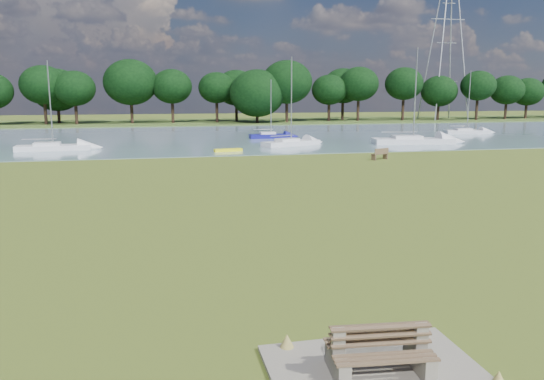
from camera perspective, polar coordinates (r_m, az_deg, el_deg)
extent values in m
plane|color=brown|center=(23.86, -2.12, -2.76)|extent=(220.00, 220.00, 0.00)
cube|color=slate|center=(65.21, -8.67, 5.63)|extent=(220.00, 40.00, 0.10)
cube|color=#4C6626|center=(95.10, -9.84, 7.13)|extent=(220.00, 20.00, 0.40)
cube|color=gray|center=(11.16, 11.37, -18.91)|extent=(4.20, 3.20, 0.10)
cube|color=gray|center=(10.81, 7.07, -18.05)|extent=(0.34, 1.17, 0.48)
cube|color=gray|center=(10.61, 7.12, -15.97)|extent=(0.26, 0.22, 0.60)
cube|color=gray|center=(11.29, 15.58, -17.06)|extent=(0.34, 1.17, 0.48)
cube|color=gray|center=(11.10, 15.70, -15.04)|extent=(0.26, 0.22, 0.60)
cube|color=brown|center=(10.60, 12.13, -17.28)|extent=(2.01, 0.61, 0.04)
cube|color=brown|center=(10.69, 11.70, -15.05)|extent=(1.98, 0.32, 0.48)
cube|color=brown|center=(11.22, 10.87, -15.60)|extent=(2.01, 0.61, 0.04)
cube|color=brown|center=(10.84, 11.40, -14.66)|extent=(1.98, 0.32, 0.48)
cube|color=brown|center=(43.62, 10.88, 3.47)|extent=(0.25, 0.46, 0.47)
cube|color=brown|center=(44.58, 12.09, 3.57)|extent=(0.25, 0.46, 0.47)
cube|color=brown|center=(44.07, 11.51, 3.82)|extent=(1.60, 1.02, 0.05)
cube|color=brown|center=(43.91, 11.71, 4.12)|extent=(1.44, 0.64, 0.46)
cube|color=#FFFB16|center=(48.86, -4.74, 4.30)|extent=(2.65, 0.97, 0.26)
cylinder|color=#9EA2A9|center=(104.46, 17.81, 14.96)|extent=(0.23, 0.23, 28.29)
cylinder|color=#9EA2A9|center=(106.73, 19.97, 14.74)|extent=(0.23, 0.23, 28.29)
cylinder|color=#9EA2A9|center=(108.38, 16.59, 14.85)|extent=(0.23, 0.23, 28.29)
cylinder|color=#9EA2A9|center=(110.58, 18.70, 14.64)|extent=(0.23, 0.23, 28.29)
cube|color=#9EA2A9|center=(107.94, 18.41, 17.04)|extent=(6.75, 0.14, 0.14)
cylinder|color=black|center=(92.88, -24.21, 7.52)|extent=(0.48, 0.48, 3.63)
ellipsoid|color=black|center=(92.81, -24.42, 10.25)|extent=(6.66, 6.66, 5.66)
cylinder|color=black|center=(91.70, -19.90, 7.88)|extent=(0.48, 0.48, 3.90)
ellipsoid|color=black|center=(91.65, -20.09, 10.85)|extent=(7.61, 7.61, 6.47)
cylinder|color=black|center=(91.07, -15.48, 7.85)|extent=(0.48, 0.48, 3.08)
ellipsoid|color=black|center=(90.99, -15.60, 10.22)|extent=(8.56, 8.56, 7.27)
cylinder|color=black|center=(90.95, -11.04, 8.12)|extent=(0.48, 0.48, 3.35)
ellipsoid|color=black|center=(90.88, -11.13, 10.70)|extent=(6.66, 6.66, 5.66)
cylinder|color=black|center=(91.37, -6.61, 8.34)|extent=(0.48, 0.48, 3.63)
ellipsoid|color=black|center=(91.31, -6.67, 11.12)|extent=(7.61, 7.61, 6.47)
cylinder|color=black|center=(92.32, -2.23, 8.51)|extent=(0.48, 0.48, 3.90)
ellipsoid|color=black|center=(92.27, -2.26, 11.47)|extent=(8.56, 8.56, 7.27)
cylinder|color=black|center=(93.81, 2.03, 8.29)|extent=(0.48, 0.48, 3.08)
ellipsoid|color=black|center=(93.73, 2.04, 10.59)|extent=(6.66, 6.66, 5.66)
cylinder|color=black|center=(95.76, 6.13, 8.37)|extent=(0.48, 0.48, 3.35)
ellipsoid|color=black|center=(95.70, 6.18, 10.82)|extent=(7.61, 7.61, 6.47)
cylinder|color=black|center=(98.18, 10.06, 8.40)|extent=(0.48, 0.48, 3.63)
ellipsoid|color=black|center=(98.12, 10.14, 10.99)|extent=(8.56, 8.56, 7.27)
cylinder|color=black|center=(101.03, 13.78, 8.40)|extent=(0.48, 0.48, 3.90)
ellipsoid|color=black|center=(100.98, 13.90, 11.10)|extent=(6.66, 6.66, 5.66)
cylinder|color=black|center=(104.28, 17.27, 8.06)|extent=(0.48, 0.48, 3.08)
ellipsoid|color=black|center=(104.21, 17.38, 10.13)|extent=(7.61, 7.61, 6.47)
cylinder|color=black|center=(107.88, 20.54, 8.01)|extent=(0.48, 0.48, 3.35)
ellipsoid|color=black|center=(107.82, 20.69, 10.18)|extent=(8.56, 8.56, 7.27)
cylinder|color=black|center=(111.80, 23.60, 7.94)|extent=(0.48, 0.48, 3.63)
ellipsoid|color=black|center=(111.75, 23.77, 10.20)|extent=(6.66, 6.66, 5.66)
cylinder|color=black|center=(116.00, 26.44, 7.85)|extent=(0.48, 0.48, 3.90)
ellipsoid|color=black|center=(115.96, 26.64, 10.20)|extent=(7.61, 7.61, 6.47)
cube|color=navy|center=(62.64, -0.11, 5.91)|extent=(5.12, 1.59, 0.67)
cube|color=silver|center=(62.52, -0.48, 6.27)|extent=(1.81, 1.17, 0.43)
cylinder|color=#A5A8AD|center=(62.46, -0.11, 8.91)|extent=(0.11, 0.11, 6.28)
cube|color=silver|center=(57.94, 14.94, 5.23)|extent=(8.64, 3.53, 0.79)
cube|color=silver|center=(57.69, 14.32, 5.71)|extent=(3.17, 2.25, 0.51)
cylinder|color=#A5A8AD|center=(57.72, 15.17, 10.00)|extent=(0.13, 0.13, 9.31)
cube|color=silver|center=(53.77, -22.45, 4.34)|extent=(6.73, 2.26, 0.68)
cube|color=silver|center=(53.80, -23.05, 4.74)|extent=(2.41, 1.60, 0.44)
cylinder|color=#A5A8AD|center=(53.54, -22.76, 8.61)|extent=(0.12, 0.12, 7.73)
cube|color=silver|center=(54.02, 2.07, 5.15)|extent=(6.51, 4.16, 0.68)
cube|color=silver|center=(53.67, 1.64, 5.56)|extent=(2.59, 2.16, 0.43)
cylinder|color=#A5A8AD|center=(53.78, 2.10, 9.71)|extent=(0.12, 0.12, 8.30)
cube|color=silver|center=(73.98, 20.23, 5.96)|extent=(5.86, 2.43, 0.62)
cube|color=silver|center=(73.77, 19.92, 6.26)|extent=(2.16, 1.54, 0.40)
cylinder|color=#A5A8AD|center=(73.81, 20.42, 8.99)|extent=(0.11, 0.11, 7.57)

